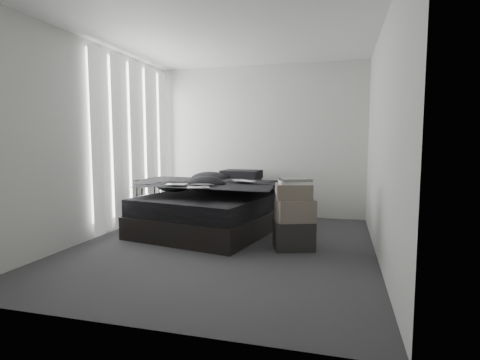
% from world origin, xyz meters
% --- Properties ---
extents(floor, '(3.60, 4.20, 0.01)m').
position_xyz_m(floor, '(0.00, 0.00, 0.00)').
color(floor, '#333336').
rests_on(floor, ground).
extents(ceiling, '(3.60, 4.20, 0.01)m').
position_xyz_m(ceiling, '(0.00, 0.00, 2.60)').
color(ceiling, white).
rests_on(ceiling, ground).
extents(wall_back, '(3.60, 0.01, 2.60)m').
position_xyz_m(wall_back, '(0.00, 2.10, 1.30)').
color(wall_back, silver).
rests_on(wall_back, ground).
extents(wall_front, '(3.60, 0.01, 2.60)m').
position_xyz_m(wall_front, '(0.00, -2.10, 1.30)').
color(wall_front, silver).
rests_on(wall_front, ground).
extents(wall_left, '(0.01, 4.20, 2.60)m').
position_xyz_m(wall_left, '(-1.80, 0.00, 1.30)').
color(wall_left, silver).
rests_on(wall_left, ground).
extents(wall_right, '(0.01, 4.20, 2.60)m').
position_xyz_m(wall_right, '(1.80, 0.00, 1.30)').
color(wall_right, silver).
rests_on(wall_right, ground).
extents(window_left, '(0.02, 2.00, 2.30)m').
position_xyz_m(window_left, '(-1.78, 0.90, 1.35)').
color(window_left, white).
rests_on(window_left, wall_left).
extents(curtain_left, '(0.06, 2.12, 2.48)m').
position_xyz_m(curtain_left, '(-1.73, 0.90, 1.28)').
color(curtain_left, white).
rests_on(curtain_left, wall_left).
extents(bed, '(2.07, 2.48, 0.30)m').
position_xyz_m(bed, '(-0.40, 0.86, 0.15)').
color(bed, black).
rests_on(bed, floor).
extents(mattress, '(1.99, 2.41, 0.23)m').
position_xyz_m(mattress, '(-0.40, 0.86, 0.42)').
color(mattress, black).
rests_on(mattress, bed).
extents(duvet, '(1.96, 2.16, 0.26)m').
position_xyz_m(duvet, '(-0.41, 0.81, 0.66)').
color(duvet, black).
rests_on(duvet, mattress).
extents(pillow_lower, '(0.74, 0.57, 0.15)m').
position_xyz_m(pillow_lower, '(-0.28, 1.71, 0.61)').
color(pillow_lower, black).
rests_on(pillow_lower, mattress).
extents(pillow_upper, '(0.66, 0.48, 0.14)m').
position_xyz_m(pillow_upper, '(-0.21, 1.68, 0.75)').
color(pillow_upper, black).
rests_on(pillow_upper, pillow_lower).
extents(laptop, '(0.42, 0.37, 0.03)m').
position_xyz_m(laptop, '(0.01, 0.84, 0.80)').
color(laptop, silver).
rests_on(laptop, duvet).
extents(comic_a, '(0.31, 0.23, 0.01)m').
position_xyz_m(comic_a, '(-0.77, 0.34, 0.79)').
color(comic_a, black).
rests_on(comic_a, duvet).
extents(comic_b, '(0.33, 0.28, 0.01)m').
position_xyz_m(comic_b, '(-0.43, 0.43, 0.80)').
color(comic_b, black).
rests_on(comic_b, duvet).
extents(comic_c, '(0.33, 0.28, 0.01)m').
position_xyz_m(comic_c, '(-0.36, 0.09, 0.81)').
color(comic_c, black).
rests_on(comic_c, duvet).
extents(side_stand, '(0.44, 0.44, 0.67)m').
position_xyz_m(side_stand, '(-1.51, 0.89, 0.34)').
color(side_stand, black).
rests_on(side_stand, floor).
extents(papers, '(0.31, 0.28, 0.01)m').
position_xyz_m(papers, '(-1.50, 0.89, 0.68)').
color(papers, white).
rests_on(papers, side_stand).
extents(floor_books, '(0.13, 0.18, 0.12)m').
position_xyz_m(floor_books, '(-1.60, 1.08, 0.06)').
color(floor_books, black).
rests_on(floor_books, floor).
extents(box_lower, '(0.55, 0.49, 0.34)m').
position_xyz_m(box_lower, '(0.85, 0.13, 0.17)').
color(box_lower, black).
rests_on(box_lower, floor).
extents(box_mid, '(0.53, 0.48, 0.26)m').
position_xyz_m(box_mid, '(0.87, 0.13, 0.48)').
color(box_mid, '#655B50').
rests_on(box_mid, box_lower).
extents(box_upper, '(0.48, 0.43, 0.18)m').
position_xyz_m(box_upper, '(0.84, 0.13, 0.70)').
color(box_upper, '#655B50').
rests_on(box_upper, box_mid).
extents(art_book_white, '(0.42, 0.38, 0.04)m').
position_xyz_m(art_book_white, '(0.85, 0.13, 0.81)').
color(art_book_white, silver).
rests_on(art_book_white, box_upper).
extents(art_book_snake, '(0.42, 0.39, 0.03)m').
position_xyz_m(art_book_snake, '(0.87, 0.13, 0.84)').
color(art_book_snake, silver).
rests_on(art_book_snake, art_book_white).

